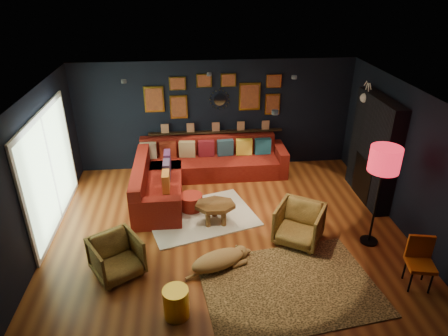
{
  "coord_description": "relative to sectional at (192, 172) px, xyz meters",
  "views": [
    {
      "loc": [
        -0.67,
        -6.21,
        4.42
      ],
      "look_at": [
        -0.03,
        0.3,
        1.14
      ],
      "focal_mm": 32.0,
      "sensor_mm": 36.0,
      "label": 1
    }
  ],
  "objects": [
    {
      "name": "floor",
      "position": [
        0.61,
        -1.81,
        -0.32
      ],
      "size": [
        6.5,
        6.5,
        0.0
      ],
      "primitive_type": "plane",
      "color": "brown",
      "rests_on": "ground"
    },
    {
      "name": "room_walls",
      "position": [
        0.61,
        -1.81,
        1.27
      ],
      "size": [
        6.5,
        6.5,
        6.5
      ],
      "color": "black",
      "rests_on": "ground"
    },
    {
      "name": "sectional",
      "position": [
        0.0,
        0.0,
        0.0
      ],
      "size": [
        3.41,
        2.69,
        0.86
      ],
      "color": "maroon",
      "rests_on": "ground"
    },
    {
      "name": "ledge",
      "position": [
        0.61,
        0.87,
        0.6
      ],
      "size": [
        3.2,
        0.12,
        0.04
      ],
      "primitive_type": "cube",
      "color": "black",
      "rests_on": "room_walls"
    },
    {
      "name": "gallery_wall",
      "position": [
        0.6,
        0.91,
        1.48
      ],
      "size": [
        3.15,
        0.04,
        1.02
      ],
      "color": "gold",
      "rests_on": "room_walls"
    },
    {
      "name": "sunburst_mirror",
      "position": [
        0.71,
        0.91,
        1.38
      ],
      "size": [
        0.47,
        0.16,
        0.47
      ],
      "color": "silver",
      "rests_on": "room_walls"
    },
    {
      "name": "fireplace",
      "position": [
        3.71,
        -0.91,
        0.7
      ],
      "size": [
        0.31,
        1.6,
        2.2
      ],
      "color": "black",
      "rests_on": "ground"
    },
    {
      "name": "deer_head",
      "position": [
        3.75,
        -0.41,
        1.73
      ],
      "size": [
        0.5,
        0.28,
        0.45
      ],
      "color": "white",
      "rests_on": "fireplace"
    },
    {
      "name": "sliding_door",
      "position": [
        -2.6,
        -1.21,
        0.78
      ],
      "size": [
        0.06,
        2.8,
        2.2
      ],
      "color": "white",
      "rests_on": "ground"
    },
    {
      "name": "ceiling_spots",
      "position": [
        0.61,
        -1.01,
        2.24
      ],
      "size": [
        3.3,
        2.5,
        0.06
      ],
      "color": "black",
      "rests_on": "room_walls"
    },
    {
      "name": "shag_rug",
      "position": [
        0.14,
        -1.37,
        -0.31
      ],
      "size": [
        2.38,
        2.01,
        0.03
      ],
      "primitive_type": "cube",
      "rotation": [
        0.0,
        0.0,
        0.3
      ],
      "color": "silver",
      "rests_on": "ground"
    },
    {
      "name": "leopard_rug",
      "position": [
        1.41,
        -3.43,
        -0.32
      ],
      "size": [
        2.87,
        2.22,
        0.02
      ],
      "primitive_type": "cube",
      "rotation": [
        0.0,
        0.0,
        0.13
      ],
      "color": "tan",
      "rests_on": "ground"
    },
    {
      "name": "coffee_table",
      "position": [
        0.4,
        -1.58,
        0.02
      ],
      "size": [
        0.82,
        0.63,
        0.4
      ],
      "rotation": [
        0.0,
        0.0,
        -0.05
      ],
      "color": "brown",
      "rests_on": "shag_rug"
    },
    {
      "name": "pouf",
      "position": [
        -0.05,
        -1.07,
        -0.14
      ],
      "size": [
        0.47,
        0.47,
        0.31
      ],
      "primitive_type": "cylinder",
      "color": "maroon",
      "rests_on": "shag_rug"
    },
    {
      "name": "armchair_left",
      "position": [
        -1.26,
        -2.87,
        0.04
      ],
      "size": [
        0.96,
        0.94,
        0.73
      ],
      "primitive_type": "imported",
      "rotation": [
        0.0,
        0.0,
        0.55
      ],
      "color": "gold",
      "rests_on": "ground"
    },
    {
      "name": "armchair_right",
      "position": [
        1.84,
        -2.3,
        0.07
      ],
      "size": [
        1.03,
        1.02,
        0.79
      ],
      "primitive_type": "imported",
      "rotation": [
        0.0,
        0.0,
        -0.55
      ],
      "color": "gold",
      "rests_on": "ground"
    },
    {
      "name": "gold_stool",
      "position": [
        -0.32,
        -3.83,
        -0.09
      ],
      "size": [
        0.37,
        0.37,
        0.46
      ],
      "primitive_type": "cylinder",
      "color": "gold",
      "rests_on": "ground"
    },
    {
      "name": "orange_chair",
      "position": [
        3.38,
        -3.53,
        0.16
      ],
      "size": [
        0.46,
        0.46,
        0.83
      ],
      "rotation": [
        0.0,
        0.0,
        -0.2
      ],
      "color": "black",
      "rests_on": "ground"
    },
    {
      "name": "floor_lamp",
      "position": [
        3.11,
        -2.46,
        1.25
      ],
      "size": [
        0.51,
        0.51,
        1.86
      ],
      "color": "black",
      "rests_on": "ground"
    },
    {
      "name": "dog",
      "position": [
        0.34,
        -2.9,
        -0.11
      ],
      "size": [
        1.39,
        1.05,
        0.4
      ],
      "primitive_type": null,
      "rotation": [
        0.0,
        0.0,
        0.39
      ],
      "color": "#A57A48",
      "rests_on": "leopard_rug"
    }
  ]
}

